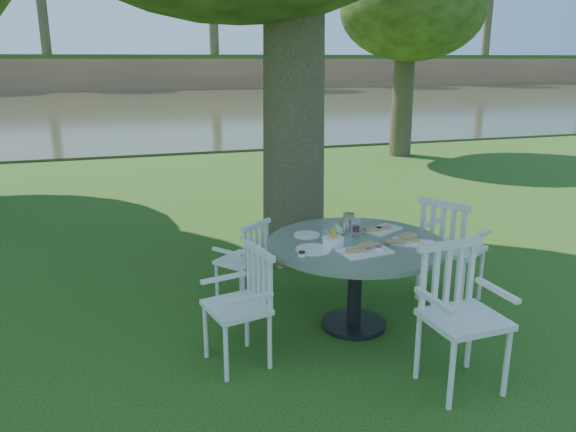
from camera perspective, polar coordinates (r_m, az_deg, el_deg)
The scene contains 8 objects.
ground at distance 5.28m, azimuth 0.66°, elevation -9.48°, with size 140.00×140.00×0.00m, color #163A0C.
table at distance 4.76m, azimuth 6.89°, elevation -4.16°, with size 1.49×1.49×0.77m.
chair_ne at distance 5.42m, azimuth 15.87°, elevation -2.68°, with size 0.67×0.68×1.01m.
chair_nw at distance 5.24m, azimuth -4.06°, elevation -4.08°, with size 0.56×0.55×0.81m.
chair_sw at distance 4.26m, azimuth -4.20°, elevation -8.20°, with size 0.51×0.53×0.89m.
chair_se at distance 4.14m, azimuth 16.71°, elevation -8.53°, with size 0.53×0.50×1.01m.
tableware at distance 4.73m, azimuth 6.45°, elevation -2.05°, with size 1.20×0.81×0.20m.
river at distance 27.67m, azimuth -14.58°, elevation 10.59°, with size 100.00×28.00×0.12m, color #32341E.
Camera 1 is at (-1.49, -4.54, 2.25)m, focal length 35.00 mm.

